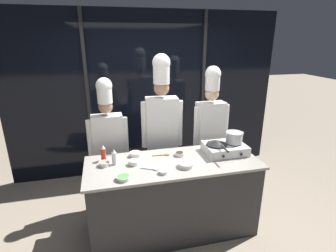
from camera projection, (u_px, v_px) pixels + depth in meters
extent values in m
plane|color=gray|center=(173.00, 228.00, 3.29)|extent=(24.00, 24.00, 0.00)
cube|color=black|center=(148.00, 95.00, 4.39)|extent=(4.52, 0.04, 2.70)
cube|color=#232326|center=(88.00, 99.00, 4.13)|extent=(0.05, 0.05, 2.70)
cube|color=#232326|center=(203.00, 93.00, 4.57)|extent=(0.05, 0.05, 2.70)
cube|color=#2D2D30|center=(173.00, 198.00, 3.15)|extent=(1.92, 0.73, 0.90)
cube|color=#A39E93|center=(173.00, 163.00, 3.00)|extent=(1.98, 0.77, 0.03)
cube|color=silver|center=(225.00, 149.00, 3.21)|extent=(0.49, 0.38, 0.11)
cylinder|color=black|center=(217.00, 145.00, 3.16)|extent=(0.20, 0.20, 0.01)
cylinder|color=black|center=(223.00, 156.00, 3.00)|extent=(0.03, 0.01, 0.03)
cylinder|color=black|center=(234.00, 143.00, 3.21)|extent=(0.20, 0.20, 0.01)
cylinder|color=black|center=(241.00, 154.00, 3.05)|extent=(0.03, 0.01, 0.03)
cylinder|color=#232326|center=(217.00, 144.00, 3.16)|extent=(0.24, 0.24, 0.01)
cone|color=#232326|center=(217.00, 142.00, 3.15)|extent=(0.25, 0.25, 0.05)
cylinder|color=black|center=(225.00, 149.00, 2.95)|extent=(0.02, 0.19, 0.02)
cylinder|color=#B7BABF|center=(234.00, 138.00, 3.19)|extent=(0.20, 0.20, 0.13)
torus|color=#B7BABF|center=(235.00, 132.00, 3.17)|extent=(0.21, 0.21, 0.01)
torus|color=#B7BABF|center=(226.00, 135.00, 3.15)|extent=(0.01, 0.05, 0.05)
torus|color=#B7BABF|center=(243.00, 133.00, 3.20)|extent=(0.01, 0.05, 0.05)
cylinder|color=white|center=(114.00, 159.00, 2.91)|extent=(0.05, 0.05, 0.15)
cone|color=white|center=(114.00, 151.00, 2.88)|extent=(0.05, 0.05, 0.04)
cylinder|color=red|center=(104.00, 155.00, 3.00)|extent=(0.06, 0.06, 0.15)
cone|color=white|center=(103.00, 147.00, 2.96)|extent=(0.05, 0.05, 0.04)
cylinder|color=white|center=(163.00, 172.00, 2.73)|extent=(0.09, 0.09, 0.04)
torus|color=white|center=(163.00, 171.00, 2.72)|extent=(0.09, 0.09, 0.01)
cylinder|color=silver|center=(163.00, 171.00, 2.73)|extent=(0.08, 0.08, 0.02)
cylinder|color=white|center=(123.00, 178.00, 2.62)|extent=(0.15, 0.15, 0.04)
torus|color=white|center=(123.00, 176.00, 2.61)|extent=(0.15, 0.15, 0.01)
cylinder|color=#4C9E47|center=(123.00, 177.00, 2.61)|extent=(0.12, 0.12, 0.02)
cylinder|color=white|center=(135.00, 154.00, 3.12)|extent=(0.13, 0.13, 0.05)
torus|color=white|center=(135.00, 152.00, 3.11)|extent=(0.14, 0.14, 0.01)
cylinder|color=#EAA893|center=(135.00, 153.00, 3.12)|extent=(0.11, 0.11, 0.03)
cylinder|color=white|center=(179.00, 154.00, 3.15)|extent=(0.12, 0.12, 0.04)
torus|color=white|center=(179.00, 153.00, 3.14)|extent=(0.12, 0.12, 0.01)
cylinder|color=#382319|center=(179.00, 153.00, 3.14)|extent=(0.10, 0.10, 0.02)
cylinder|color=white|center=(104.00, 164.00, 2.89)|extent=(0.12, 0.12, 0.05)
torus|color=white|center=(104.00, 162.00, 2.88)|extent=(0.12, 0.12, 0.01)
cylinder|color=#9E896B|center=(104.00, 163.00, 2.89)|extent=(0.10, 0.10, 0.03)
cylinder|color=white|center=(186.00, 165.00, 2.87)|extent=(0.16, 0.16, 0.05)
torus|color=white|center=(186.00, 163.00, 2.86)|extent=(0.17, 0.17, 0.01)
cylinder|color=silver|center=(186.00, 164.00, 2.86)|extent=(0.13, 0.13, 0.02)
cylinder|color=white|center=(133.00, 163.00, 2.92)|extent=(0.11, 0.11, 0.05)
torus|color=white|center=(133.00, 160.00, 2.91)|extent=(0.11, 0.11, 0.01)
cylinder|color=silver|center=(133.00, 162.00, 2.91)|extent=(0.09, 0.09, 0.03)
cube|color=olive|center=(158.00, 155.00, 3.14)|extent=(0.15, 0.02, 0.01)
ellipsoid|color=olive|center=(167.00, 154.00, 3.16)|extent=(0.07, 0.05, 0.02)
cube|color=#B2B5BA|center=(147.00, 169.00, 2.83)|extent=(0.14, 0.08, 0.01)
ellipsoid|color=#B2B5BA|center=(156.00, 170.00, 2.80)|extent=(0.08, 0.07, 0.02)
cylinder|color=#2D3856|center=(119.00, 181.00, 3.66)|extent=(0.10, 0.10, 0.74)
cylinder|color=#2D3856|center=(104.00, 183.00, 3.61)|extent=(0.10, 0.10, 0.74)
cube|color=white|center=(108.00, 137.00, 3.42)|extent=(0.40, 0.22, 0.60)
cylinder|color=white|center=(125.00, 137.00, 3.45)|extent=(0.08, 0.08, 0.55)
cylinder|color=white|center=(91.00, 141.00, 3.34)|extent=(0.08, 0.08, 0.55)
sphere|color=#A87A5B|center=(106.00, 107.00, 3.29)|extent=(0.18, 0.18, 0.18)
cylinder|color=white|center=(105.00, 94.00, 3.24)|extent=(0.18, 0.18, 0.22)
sphere|color=white|center=(104.00, 86.00, 3.20)|extent=(0.20, 0.20, 0.20)
cylinder|color=#232326|center=(170.00, 172.00, 3.80)|extent=(0.11, 0.11, 0.84)
cylinder|color=#232326|center=(154.00, 173.00, 3.77)|extent=(0.11, 0.11, 0.84)
cube|color=white|center=(162.00, 122.00, 3.54)|extent=(0.44, 0.25, 0.68)
cylinder|color=white|center=(179.00, 123.00, 3.55)|extent=(0.08, 0.08, 0.63)
cylinder|color=white|center=(145.00, 125.00, 3.48)|extent=(0.08, 0.08, 0.63)
sphere|color=#A87A5B|center=(161.00, 88.00, 3.39)|extent=(0.20, 0.20, 0.20)
cylinder|color=white|center=(161.00, 73.00, 3.33)|extent=(0.21, 0.21, 0.27)
sphere|color=white|center=(161.00, 63.00, 3.29)|extent=(0.23, 0.23, 0.23)
cylinder|color=#4C4C51|center=(214.00, 168.00, 3.97)|extent=(0.10, 0.10, 0.79)
cylinder|color=#4C4C51|center=(201.00, 170.00, 3.92)|extent=(0.10, 0.10, 0.79)
cube|color=white|center=(210.00, 124.00, 3.72)|extent=(0.41, 0.23, 0.64)
cylinder|color=white|center=(225.00, 124.00, 3.75)|extent=(0.08, 0.08, 0.59)
cylinder|color=white|center=(197.00, 127.00, 3.63)|extent=(0.08, 0.08, 0.59)
sphere|color=beige|center=(212.00, 94.00, 3.58)|extent=(0.19, 0.19, 0.19)
cylinder|color=white|center=(213.00, 82.00, 3.52)|extent=(0.20, 0.20, 0.22)
sphere|color=white|center=(213.00, 74.00, 3.49)|extent=(0.21, 0.21, 0.21)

